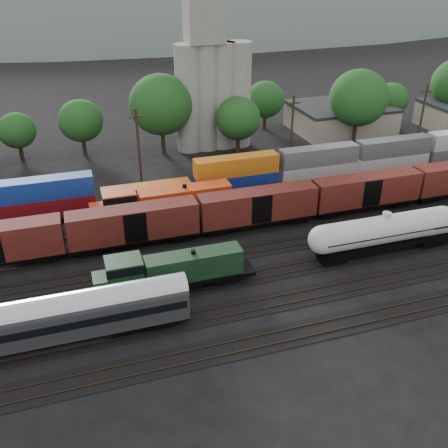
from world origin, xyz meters
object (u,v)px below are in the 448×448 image
object	(u,v)px
grain_silo	(213,84)
tank_car_a	(384,231)
green_locomotive	(166,272)
passenger_coach	(62,317)
orange_locomotive	(159,204)

from	to	relation	value
grain_silo	tank_car_a	bearing A→B (deg)	-78.80
green_locomotive	passenger_coach	bearing A→B (deg)	-153.80
green_locomotive	tank_car_a	world-z (taller)	tank_car_a
tank_car_a	orange_locomotive	size ratio (longest dim) A/B	0.95
green_locomotive	tank_car_a	xyz separation A→B (m)	(25.30, 0.00, 0.41)
tank_car_a	green_locomotive	bearing A→B (deg)	-180.00
grain_silo	orange_locomotive	bearing A→B (deg)	-119.76
green_locomotive	passenger_coach	distance (m)	11.34
green_locomotive	grain_silo	xyz separation A→B (m)	(17.18, 41.00, 8.74)
tank_car_a	grain_silo	size ratio (longest dim) A/B	0.65
grain_silo	passenger_coach	bearing A→B (deg)	-120.73
passenger_coach	orange_locomotive	distance (m)	23.58
passenger_coach	orange_locomotive	world-z (taller)	passenger_coach
passenger_coach	orange_locomotive	size ratio (longest dim) A/B	1.11
tank_car_a	passenger_coach	bearing A→B (deg)	-171.97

